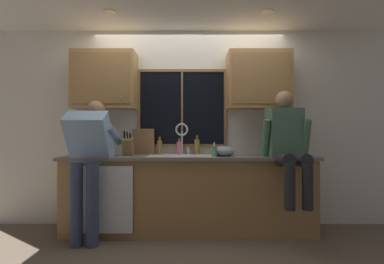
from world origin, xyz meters
The scene contains 25 objects.
back_wall centered at (0.00, 0.06, 1.27)m, with size 5.33×0.12×2.55m, color silver.
ceiling_downlight_left centered at (-0.88, -0.60, 2.54)m, with size 0.14×0.14×0.01m, color #FFEAB2.
ceiling_downlight_right centered at (0.88, -0.60, 2.54)m, with size 0.14×0.14×0.01m, color #FFEAB2.
window_glass centered at (-0.09, -0.01, 1.52)m, with size 1.10×0.02×0.95m, color black.
window_frame_top centered at (-0.09, -0.02, 2.02)m, with size 1.17×0.02×0.04m, color olive.
window_frame_bottom centered at (-0.09, -0.02, 1.03)m, with size 1.17×0.02×0.04m, color olive.
window_frame_left centered at (-0.66, -0.02, 1.52)m, with size 0.04×0.02×0.95m, color olive.
window_frame_right centered at (0.47, -0.02, 1.52)m, with size 0.04×0.02×0.95m, color olive.
window_mullion_center centered at (-0.09, -0.02, 1.52)m, with size 0.02×0.02×0.95m, color olive.
lower_cabinet_run centered at (0.00, -0.29, 0.44)m, with size 2.93×0.58×0.88m, color #A07744.
countertop centered at (0.00, -0.31, 0.90)m, with size 2.99×0.62×0.04m, color slate.
dishwasher_front centered at (-0.92, -0.61, 0.46)m, with size 0.60×0.02×0.74m, color white.
upper_cabinet_left centered at (-1.06, -0.17, 1.86)m, with size 0.78×0.36×0.72m.
upper_cabinet_right centered at (0.88, -0.17, 1.86)m, with size 0.78×0.36×0.72m.
sink centered at (-0.09, -0.30, 0.82)m, with size 0.80×0.46×0.21m.
faucet centered at (-0.08, -0.12, 1.17)m, with size 0.18×0.09×0.40m.
person_standing centered at (-1.09, -0.62, 0.97)m, with size 0.53×0.68×1.58m.
person_sitting_on_counter centered at (1.11, -0.57, 1.10)m, with size 0.54×0.63×1.26m.
knife_block centered at (-0.74, -0.29, 1.03)m, with size 0.12×0.18×0.32m.
cutting_board centered at (-0.59, -0.08, 1.08)m, with size 0.28×0.02×0.34m, color #997047.
mixing_bowl centered at (0.42, -0.35, 0.98)m, with size 0.25×0.25×0.13m, color #8C99A8.
soap_dispenser centered at (0.29, -0.46, 0.99)m, with size 0.06×0.07×0.17m.
bottle_green_glass centered at (-0.13, -0.08, 1.01)m, with size 0.07×0.07×0.21m.
bottle_tall_clear centered at (0.10, -0.08, 1.02)m, with size 0.07×0.07×0.25m.
bottle_amber_small centered at (-0.38, -0.10, 1.02)m, with size 0.06×0.06×0.24m.
Camera 1 is at (0.04, -3.80, 1.18)m, focal length 26.98 mm.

